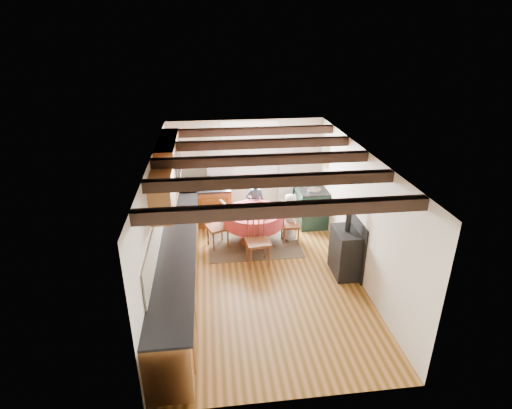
{
  "coord_description": "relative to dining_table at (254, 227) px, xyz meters",
  "views": [
    {
      "loc": [
        -0.88,
        -6.35,
        4.33
      ],
      "look_at": [
        0.0,
        0.8,
        1.15
      ],
      "focal_mm": 28.34,
      "sensor_mm": 36.0,
      "label": 1
    }
  ],
  "objects": [
    {
      "name": "chair_left",
      "position": [
        -0.78,
        -0.06,
        0.11
      ],
      "size": [
        0.56,
        0.55,
        0.99
      ],
      "primitive_type": null,
      "rotation": [
        0.0,
        0.0,
        -1.23
      ],
      "color": "brown",
      "rests_on": "floor"
    },
    {
      "name": "beam_a",
      "position": [
        -0.02,
        -3.34,
        1.93
      ],
      "size": [
        3.6,
        0.16,
        0.16
      ],
      "primitive_type": "cube",
      "color": "black",
      "rests_on": "ceiling"
    },
    {
      "name": "cast_iron_stove",
      "position": [
        1.56,
        -1.38,
        0.33
      ],
      "size": [
        0.42,
        0.71,
        1.41
      ],
      "primitive_type": null,
      "color": "black",
      "rests_on": "floor"
    },
    {
      "name": "aga_range",
      "position": [
        1.45,
        0.84,
        0.08
      ],
      "size": [
        0.64,
        0.99,
        0.91
      ],
      "primitive_type": null,
      "color": "black",
      "rests_on": "floor"
    },
    {
      "name": "wall_cabinet_solid",
      "position": [
        -1.65,
        -1.64,
        1.52
      ],
      "size": [
        0.34,
        0.9,
        0.7
      ],
      "primitive_type": "cube",
      "color": "#995627",
      "rests_on": "wall_left"
    },
    {
      "name": "child_right",
      "position": [
        0.81,
        0.09,
        0.15
      ],
      "size": [
        0.44,
        0.58,
        1.06
      ],
      "primitive_type": "imported",
      "rotation": [
        0.0,
        0.0,
        1.79
      ],
      "color": "silver",
      "rests_on": "floor"
    },
    {
      "name": "curtain_left",
      "position": [
        -0.77,
        1.31,
        0.72
      ],
      "size": [
        0.35,
        0.1,
        2.1
      ],
      "primitive_type": "cube",
      "color": "silver",
      "rests_on": "wall_back"
    },
    {
      "name": "canister_tall",
      "position": [
        -1.4,
        1.08,
        0.66
      ],
      "size": [
        0.15,
        0.15,
        0.25
      ],
      "primitive_type": "cylinder",
      "color": "#262628",
      "rests_on": "worktop_back"
    },
    {
      "name": "worktop_back",
      "position": [
        -1.07,
        1.09,
        0.52
      ],
      "size": [
        1.3,
        0.64,
        0.04
      ],
      "primitive_type": "cube",
      "color": "black",
      "rests_on": "base_cabinet_back"
    },
    {
      "name": "base_cabinet_back",
      "position": [
        -1.07,
        1.11,
        0.06
      ],
      "size": [
        1.3,
        0.6,
        0.88
      ],
      "primitive_type": "cube",
      "color": "#995627",
      "rests_on": "floor"
    },
    {
      "name": "worktop_left",
      "position": [
        -1.5,
        -1.34,
        0.52
      ],
      "size": [
        0.64,
        5.3,
        0.04
      ],
      "primitive_type": "cube",
      "color": "black",
      "rests_on": "base_cabinet_left"
    },
    {
      "name": "wall_picture",
      "position": [
        1.75,
        0.96,
        1.32
      ],
      "size": [
        0.04,
        0.5,
        0.6
      ],
      "primitive_type": "cube",
      "color": "gold",
      "rests_on": "wall_right"
    },
    {
      "name": "wall_cabinet_glass",
      "position": [
        -1.65,
        -0.14,
        1.57
      ],
      "size": [
        0.34,
        1.8,
        0.9
      ],
      "primitive_type": "cube",
      "color": "#995627",
      "rests_on": "wall_left"
    },
    {
      "name": "canister_wide",
      "position": [
        -1.12,
        1.17,
        0.63
      ],
      "size": [
        0.16,
        0.16,
        0.18
      ],
      "primitive_type": "cylinder",
      "color": "#262628",
      "rests_on": "worktop_back"
    },
    {
      "name": "window_frame",
      "position": [
        0.08,
        1.39,
        1.22
      ],
      "size": [
        1.34,
        0.03,
        1.54
      ],
      "primitive_type": "cube",
      "color": "white",
      "rests_on": "wall_back"
    },
    {
      "name": "base_cabinet_left",
      "position": [
        -1.52,
        -1.34,
        0.06
      ],
      "size": [
        0.6,
        5.3,
        0.88
      ],
      "primitive_type": "cube",
      "color": "#995627",
      "rests_on": "floor"
    },
    {
      "name": "bowl_a",
      "position": [
        0.44,
        0.02,
        0.41
      ],
      "size": [
        0.29,
        0.29,
        0.05
      ],
      "primitive_type": "imported",
      "rotation": [
        0.0,
        0.0,
        2.51
      ],
      "color": "silver",
      "rests_on": "dining_table"
    },
    {
      "name": "window_pane",
      "position": [
        0.08,
        1.4,
        1.22
      ],
      "size": [
        1.2,
        0.01,
        1.4
      ],
      "primitive_type": "cube",
      "color": "white",
      "rests_on": "wall_back"
    },
    {
      "name": "chair_right",
      "position": [
        0.78,
        -0.08,
        0.09
      ],
      "size": [
        0.43,
        0.42,
        0.94
      ],
      "primitive_type": null,
      "rotation": [
        0.0,
        0.0,
        1.54
      ],
      "color": "brown",
      "rests_on": "floor"
    },
    {
      "name": "beam_b",
      "position": [
        -0.02,
        -2.34,
        1.93
      ],
      "size": [
        3.6,
        0.16,
        0.16
      ],
      "primitive_type": "cube",
      "color": "black",
      "rests_on": "ceiling"
    },
    {
      "name": "wall_back",
      "position": [
        -0.02,
        1.41,
        0.82
      ],
      "size": [
        3.6,
        0.0,
        2.4
      ],
      "primitive_type": "cube",
      "color": "silver",
      "rests_on": "ground"
    },
    {
      "name": "splash_back",
      "position": [
        -1.02,
        1.39,
        0.82
      ],
      "size": [
        1.4,
        0.02,
        0.55
      ],
      "primitive_type": "cube",
      "color": "beige",
      "rests_on": "wall_back"
    },
    {
      "name": "canister_slim",
      "position": [
        -0.91,
        1.03,
        0.69
      ],
      "size": [
        0.1,
        0.1,
        0.29
      ],
      "primitive_type": "cylinder",
      "color": "#262628",
      "rests_on": "worktop_back"
    },
    {
      "name": "beam_c",
      "position": [
        -0.02,
        -1.34,
        1.93
      ],
      "size": [
        3.6,
        0.16,
        0.16
      ],
      "primitive_type": "cube",
      "color": "black",
      "rests_on": "ceiling"
    },
    {
      "name": "beam_e",
      "position": [
        -0.02,
        0.66,
        1.93
      ],
      "size": [
        3.6,
        0.16,
        0.16
      ],
      "primitive_type": "cube",
      "color": "black",
      "rests_on": "ceiling"
    },
    {
      "name": "cup",
      "position": [
        -0.24,
        -0.16,
        0.43
      ],
      "size": [
        0.11,
        0.11,
        0.09
      ],
      "primitive_type": "imported",
      "rotation": [
        0.0,
        0.0,
        1.45
      ],
      "color": "silver",
      "rests_on": "dining_table"
    },
    {
      "name": "child_far",
      "position": [
        0.12,
        0.73,
        0.22
      ],
      "size": [
        0.45,
        0.31,
        1.21
      ],
      "primitive_type": "imported",
      "rotation": [
        0.0,
        0.0,
        3.1
      ],
      "color": "#29303C",
      "rests_on": "floor"
    },
    {
      "name": "wall_plate",
      "position": [
        1.03,
        1.38,
        1.32
      ],
      "size": [
        0.3,
        0.02,
        0.3
      ],
      "primitive_type": "cylinder",
      "rotation": [
        1.57,
        0.0,
        0.0
      ],
      "color": "silver",
      "rests_on": "wall_back"
    },
    {
      "name": "splash_left",
      "position": [
        -1.8,
        -1.04,
        0.82
      ],
      "size": [
        0.02,
        4.5,
        0.55
      ],
      "primitive_type": "cube",
      "color": "beige",
      "rests_on": "wall_left"
    },
    {
      "name": "wall_front",
      "position": [
        -0.02,
        -4.09,
        0.82
      ],
      "size": [
        3.6,
        0.0,
        2.4
      ],
      "primitive_type": "cube",
      "color": "silver",
      "rests_on": "ground"
    },
    {
      "name": "beam_d",
      "position": [
        -0.02,
        -0.34,
        1.93
      ],
      "size": [
        3.6,
        0.16,
        0.16
      ],
      "primitive_type": "cube",
      "color": "black",
      "rests_on": "ceiling"
    },
    {
      "name": "chair_near",
      "position": [
        -0.02,
        -0.86,
        0.15
      ],
      "size": [
        0.5,
        0.52,
        1.06
      ],
      "primitive_type": null,
      "rotation": [
        0.0,
        0.0,
        0.11
      ],
      "color": "brown",
      "rests_on": "floor"
    },
    {
      "name": "ceiling",
      "position": [
        -0.02,
        -1.34,
        2.02
      ],
      "size": [
        3.6,
        5.5,
        0.0
      ],
      "primitive_type": "cube",
      "color": "white",
      "rests_on": "ground"
    },
    {
      "name": "bowl_b",
      "position": [
        0.19,
        -0.29,
        0.41
      ],
      "size": [
        0.23,
        0.23,
        0.06
      ],
      "primitive_type": "imported",
      "rotation": [
        0.0,
        0.0,
        2.82
      ],
      "color": "silver",
      "rests_on": "dining_table"
    },
    {
      "name": "curtain_rod",
      "position": [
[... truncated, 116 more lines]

